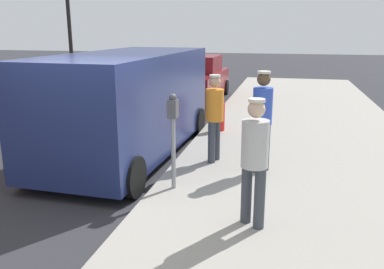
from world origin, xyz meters
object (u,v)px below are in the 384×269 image
object	(u,v)px
pedestrian_in_blue	(262,115)
pedestrian_in_orange	(214,113)
parked_sedan_ahead	(196,80)
traffic_light_corner	(49,6)
parking_meter_near	(173,125)
fire_hydrant	(220,114)
parked_van	(128,102)
pedestrian_in_gray	(255,155)

from	to	relation	value
pedestrian_in_blue	pedestrian_in_orange	size ratio (longest dim) A/B	1.08
pedestrian_in_orange	parked_sedan_ahead	distance (m)	7.69
parked_sedan_ahead	traffic_light_corner	distance (m)	7.07
parking_meter_near	fire_hydrant	bearing A→B (deg)	88.53
pedestrian_in_orange	parked_sedan_ahead	world-z (taller)	pedestrian_in_orange
parking_meter_near	parked_van	xyz separation A→B (m)	(-1.50, 1.89, -0.03)
parked_van	traffic_light_corner	bearing A→B (deg)	129.66
pedestrian_in_gray	parked_sedan_ahead	distance (m)	10.32
pedestrian_in_blue	traffic_light_corner	world-z (taller)	traffic_light_corner
pedestrian_in_blue	parking_meter_near	bearing A→B (deg)	-138.91
parking_meter_near	parked_van	world-z (taller)	parked_van
pedestrian_in_gray	pedestrian_in_orange	distance (m)	2.64
traffic_light_corner	parked_van	bearing A→B (deg)	-50.34
parking_meter_near	traffic_light_corner	world-z (taller)	traffic_light_corner
pedestrian_in_gray	parked_van	xyz separation A→B (m)	(-2.83, 2.87, 0.06)
parking_meter_near	parked_sedan_ahead	xyz separation A→B (m)	(-1.65, 8.90, -0.43)
parking_meter_near	traffic_light_corner	xyz separation A→B (m)	(-8.09, 9.84, 2.34)
parking_meter_near	parked_sedan_ahead	world-z (taller)	parking_meter_near
fire_hydrant	pedestrian_in_gray	bearing A→B (deg)	-75.82
parking_meter_near	fire_hydrant	xyz separation A→B (m)	(0.10, 3.89, -0.61)
pedestrian_in_orange	parked_sedan_ahead	xyz separation A→B (m)	(-2.03, 7.41, -0.35)
pedestrian_in_gray	parked_sedan_ahead	xyz separation A→B (m)	(-2.98, 9.88, -0.35)
pedestrian_in_blue	traffic_light_corner	distance (m)	13.01
traffic_light_corner	parked_sedan_ahead	bearing A→B (deg)	-8.29
parked_sedan_ahead	fire_hydrant	bearing A→B (deg)	-70.75
parking_meter_near	pedestrian_in_blue	size ratio (longest dim) A/B	0.85
pedestrian_in_gray	parked_sedan_ahead	size ratio (longest dim) A/B	0.38
parking_meter_near	traffic_light_corner	distance (m)	12.95
pedestrian_in_gray	parked_van	bearing A→B (deg)	134.60
parking_meter_near	pedestrian_in_orange	size ratio (longest dim) A/B	0.92
parking_meter_near	pedestrian_in_gray	size ratio (longest dim) A/B	0.92
parked_sedan_ahead	parked_van	bearing A→B (deg)	-88.78
parking_meter_near	parked_sedan_ahead	distance (m)	9.06
pedestrian_in_blue	parked_sedan_ahead	world-z (taller)	pedestrian_in_blue
pedestrian_in_blue	parked_van	world-z (taller)	parked_van
pedestrian_in_orange	pedestrian_in_blue	bearing A→B (deg)	-21.97
pedestrian_in_blue	traffic_light_corner	xyz separation A→B (m)	(-9.37, 8.71, 2.34)
fire_hydrant	pedestrian_in_blue	bearing A→B (deg)	-66.78
pedestrian_in_blue	pedestrian_in_gray	bearing A→B (deg)	-88.82
pedestrian_in_orange	traffic_light_corner	bearing A→B (deg)	135.41
parked_sedan_ahead	parking_meter_near	bearing A→B (deg)	-79.50
pedestrian_in_gray	fire_hydrant	bearing A→B (deg)	104.18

